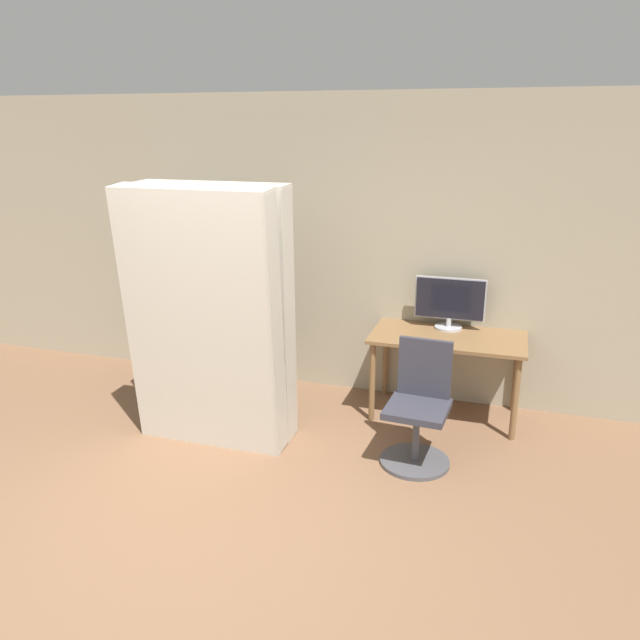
# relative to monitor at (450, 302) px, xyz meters

# --- Properties ---
(ground_plane) EXTENTS (16.00, 16.00, 0.00)m
(ground_plane) POSITION_rel_monitor_xyz_m (-1.33, -2.54, -0.97)
(ground_plane) COLOR brown
(wall_back) EXTENTS (8.00, 0.06, 2.70)m
(wall_back) POSITION_rel_monitor_xyz_m (-1.33, 0.17, 0.38)
(wall_back) COLOR tan
(wall_back) RESTS_ON ground
(desk) EXTENTS (1.28, 0.68, 0.73)m
(desk) POSITION_rel_monitor_xyz_m (0.02, -0.20, -0.33)
(desk) COLOR brown
(desk) RESTS_ON ground
(monitor) EXTENTS (0.60, 0.23, 0.45)m
(monitor) POSITION_rel_monitor_xyz_m (0.00, 0.00, 0.00)
(monitor) COLOR #B7B7BC
(monitor) RESTS_ON desk
(office_chair) EXTENTS (0.52, 0.52, 0.92)m
(office_chair) POSITION_rel_monitor_xyz_m (-0.08, -1.03, -0.60)
(office_chair) COLOR #4C4C51
(office_chair) RESTS_ON ground
(bookshelf) EXTENTS (0.74, 0.30, 1.67)m
(bookshelf) POSITION_rel_monitor_xyz_m (-2.42, 0.02, -0.20)
(bookshelf) COLOR black
(bookshelf) RESTS_ON ground
(mattress_near) EXTENTS (1.20, 0.38, 2.03)m
(mattress_near) POSITION_rel_monitor_xyz_m (-1.68, -1.28, 0.04)
(mattress_near) COLOR beige
(mattress_near) RESTS_ON ground
(mattress_far) EXTENTS (1.20, 0.28, 2.02)m
(mattress_far) POSITION_rel_monitor_xyz_m (-1.68, -1.00, 0.04)
(mattress_far) COLOR beige
(mattress_far) RESTS_ON ground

